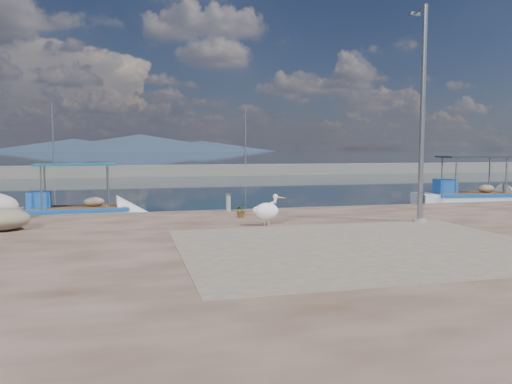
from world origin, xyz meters
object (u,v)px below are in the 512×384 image
at_px(boat_right, 471,200).
at_px(boat_left, 75,215).
at_px(bollard_near, 228,202).
at_px(lamp_post, 422,121).
at_px(pelican, 267,211).

bearing_deg(boat_right, boat_left, -167.81).
xyz_separation_m(boat_right, bollard_near, (-13.84, -3.89, 0.65)).
bearing_deg(lamp_post, pelican, 175.06).
relative_size(lamp_post, bollard_near, 9.88).
bearing_deg(boat_left, lamp_post, -34.07).
bearing_deg(pelican, boat_right, 45.23).
bearing_deg(boat_left, pelican, -48.46).
bearing_deg(pelican, lamp_post, 10.49).
height_order(boat_right, bollard_near, boat_right).
bearing_deg(lamp_post, boat_right, 44.45).
xyz_separation_m(lamp_post, bollard_near, (-5.60, 4.19, -2.91)).
distance_m(boat_left, bollard_near, 6.42).
height_order(boat_left, bollard_near, boat_left).
height_order(boat_right, pelican, boat_right).
height_order(lamp_post, bollard_near, lamp_post).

